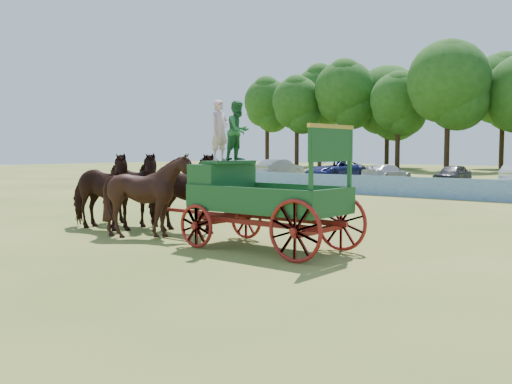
% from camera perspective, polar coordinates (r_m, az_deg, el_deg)
% --- Properties ---
extents(ground, '(160.00, 160.00, 0.00)m').
position_cam_1_polar(ground, '(13.86, -5.50, -5.90)').
color(ground, '#9E9347').
rests_on(ground, ground).
extents(horse_lead_left, '(2.94, 1.67, 2.35)m').
position_cam_1_polar(horse_lead_left, '(17.93, -15.45, 0.06)').
color(horse_lead_left, black).
rests_on(horse_lead_left, ground).
extents(horse_lead_right, '(2.94, 1.66, 2.35)m').
position_cam_1_polar(horse_lead_right, '(18.59, -12.68, 0.25)').
color(horse_lead_right, black).
rests_on(horse_lead_right, ground).
extents(horse_wheel_left, '(2.38, 2.18, 2.35)m').
position_cam_1_polar(horse_wheel_left, '(16.03, -10.51, -0.33)').
color(horse_wheel_left, black).
rests_on(horse_wheel_left, ground).
extents(horse_wheel_right, '(2.96, 1.75, 2.35)m').
position_cam_1_polar(horse_wheel_right, '(16.76, -7.63, -0.11)').
color(horse_wheel_right, black).
rests_on(horse_wheel_right, ground).
extents(farm_dray, '(6.00, 2.00, 3.70)m').
position_cam_1_polar(farm_dray, '(14.30, -1.08, 1.00)').
color(farm_dray, maroon).
rests_on(farm_dray, ground).
extents(sponsor_banner, '(26.00, 0.08, 1.05)m').
position_cam_1_polar(sponsor_banner, '(29.68, 18.37, 0.34)').
color(sponsor_banner, '#1D4D9E').
rests_on(sponsor_banner, ground).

